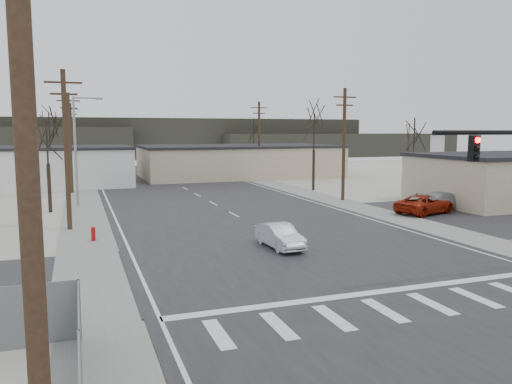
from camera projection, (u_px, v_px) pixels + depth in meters
ground at (319, 260)px, 24.25m from camera, size 140.00×140.00×0.00m
main_road at (230, 213)px, 38.26m from camera, size 18.00×110.00×0.05m
cross_road at (319, 260)px, 24.25m from camera, size 90.00×10.00×0.04m
sidewalk_left at (83, 210)px, 39.38m from camera, size 3.00×90.00×0.06m
sidewalk_right at (323, 198)px, 46.48m from camera, size 3.00×90.00×0.06m
fire_hydrant at (93, 234)px, 28.25m from camera, size 0.24×0.24×0.87m
building_left_far at (29, 167)px, 55.99m from camera, size 22.30×12.30×4.50m
building_right_far at (239, 161)px, 68.44m from camera, size 26.30×14.30×4.30m
building_lot at (505, 178)px, 43.23m from camera, size 14.30×10.30×4.30m
upole_left_a at (30, 209)px, 6.68m from camera, size 2.20×0.30×10.00m
upole_left_b at (66, 148)px, 30.97m from camera, size 2.20×0.30×10.00m
upole_left_c at (70, 141)px, 49.66m from camera, size 2.20×0.30×10.00m
upole_left_d at (72, 138)px, 68.34m from camera, size 2.20×0.30×10.00m
upole_right_a at (344, 142)px, 44.28m from camera, size 2.20×0.30×10.00m
upole_right_b at (259, 139)px, 64.83m from camera, size 2.20×0.30×10.00m
streetlight_main at (78, 145)px, 40.57m from camera, size 2.40×0.25×9.00m
tree_left_near at (47, 144)px, 37.94m from camera, size 3.30×3.30×7.35m
tree_right_mid at (314, 134)px, 52.00m from camera, size 3.74×3.74×8.33m
tree_left_far at (49, 131)px, 61.77m from camera, size 3.96×3.96×8.82m
tree_right_far at (254, 135)px, 77.17m from camera, size 3.52×3.52×7.84m
tree_lot at (414, 137)px, 51.49m from camera, size 3.52×3.52×7.84m
hill_center at (192, 138)px, 118.41m from camera, size 80.00×18.00×9.00m
hill_right at (335, 145)px, 124.74m from camera, size 60.00×18.00×5.50m
sedan_crossing at (280, 236)px, 26.62m from camera, size 1.55×3.93×1.27m
car_far_a at (180, 172)px, 66.22m from camera, size 4.14×6.01×1.62m
car_far_b at (108, 165)px, 80.45m from camera, size 2.79×4.05×1.28m
car_parked_red at (425, 204)px, 37.61m from camera, size 5.56×3.73×1.42m
car_parked_silver at (444, 201)px, 39.70m from camera, size 5.11×2.88×1.40m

